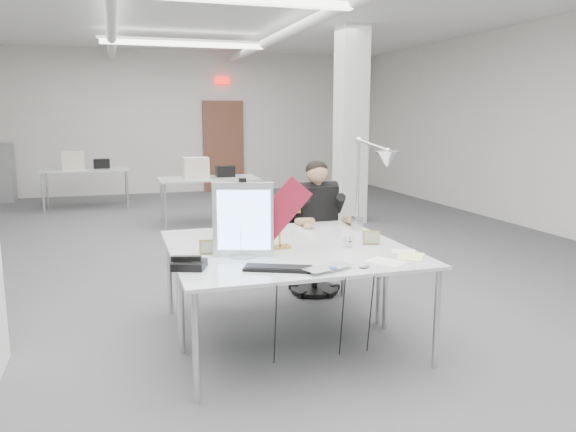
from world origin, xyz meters
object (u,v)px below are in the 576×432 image
(monitor, at_px, (243,220))
(seated_person, at_px, (317,205))
(bankers_lamp, at_px, (280,228))
(beige_monitor, at_px, (243,214))
(laptop, at_px, (333,270))
(desk_main, at_px, (305,262))
(architect_lamp, at_px, (370,189))
(desk_phone, at_px, (190,265))
(office_chair, at_px, (315,245))

(monitor, bearing_deg, seated_person, 68.01)
(bankers_lamp, distance_m, beige_monitor, 0.58)
(laptop, height_order, beige_monitor, beige_monitor)
(desk_main, bearing_deg, architect_lamp, 39.27)
(bankers_lamp, relative_size, architect_lamp, 0.40)
(seated_person, distance_m, desk_phone, 2.01)
(office_chair, xyz_separation_m, laptop, (-0.54, -1.83, 0.28))
(bankers_lamp, xyz_separation_m, desk_phone, (-0.75, -0.39, -0.13))
(laptop, relative_size, bankers_lamp, 1.09)
(monitor, height_order, architect_lamp, architect_lamp)
(seated_person, bearing_deg, monitor, -134.37)
(monitor, distance_m, architect_lamp, 1.27)
(desk_main, height_order, monitor, monitor)
(beige_monitor, bearing_deg, laptop, -68.80)
(seated_person, height_order, desk_phone, seated_person)
(seated_person, distance_m, architect_lamp, 0.85)
(office_chair, relative_size, bankers_lamp, 3.08)
(desk_main, xyz_separation_m, laptop, (0.08, -0.34, 0.03))
(beige_monitor, bearing_deg, seated_person, 36.89)
(seated_person, xyz_separation_m, desk_phone, (-1.42, -1.41, -0.12))
(seated_person, height_order, bankers_lamp, seated_person)
(office_chair, height_order, bankers_lamp, bankers_lamp)
(beige_monitor, relative_size, architect_lamp, 0.47)
(desk_main, distance_m, bankers_lamp, 0.46)
(laptop, bearing_deg, beige_monitor, 81.61)
(seated_person, height_order, beige_monitor, seated_person)
(desk_main, relative_size, architect_lamp, 2.27)
(desk_main, height_order, beige_monitor, beige_monitor)
(laptop, relative_size, beige_monitor, 0.92)
(desk_main, bearing_deg, desk_phone, 178.19)
(bankers_lamp, distance_m, architect_lamp, 0.93)
(bankers_lamp, bearing_deg, beige_monitor, 101.89)
(desk_phone, relative_size, architect_lamp, 0.26)
(monitor, bearing_deg, desk_phone, -134.37)
(office_chair, height_order, beige_monitor, beige_monitor)
(seated_person, relative_size, desk_phone, 3.80)
(monitor, relative_size, laptop, 1.57)
(seated_person, bearing_deg, desk_phone, -139.53)
(seated_person, distance_m, bankers_lamp, 1.23)
(desk_main, distance_m, desk_phone, 0.81)
(beige_monitor, bearing_deg, desk_phone, -113.37)
(seated_person, bearing_deg, bankers_lamp, -127.95)
(architect_lamp, bearing_deg, desk_phone, -168.17)
(desk_main, bearing_deg, laptop, -77.53)
(monitor, bearing_deg, beige_monitor, 95.64)
(desk_phone, bearing_deg, monitor, 48.37)
(architect_lamp, bearing_deg, bankers_lamp, -174.32)
(office_chair, xyz_separation_m, seated_person, (0.00, -0.05, 0.41))
(bankers_lamp, xyz_separation_m, architect_lamp, (0.87, 0.24, 0.24))
(desk_main, height_order, office_chair, office_chair)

